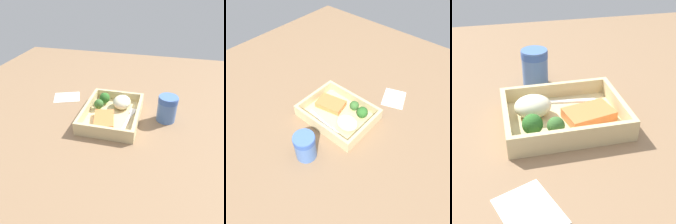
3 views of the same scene
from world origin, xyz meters
The scene contains 10 objects.
ground_plane centered at (0.00, 0.00, -1.00)cm, with size 160.00×160.00×2.00cm, color #866649.
takeout_tray centered at (0.00, 0.00, 0.60)cm, with size 27.51×21.29×1.20cm, color #CBB683.
tray_rim centered at (0.00, 0.00, 3.10)cm, with size 27.51×21.29×3.79cm.
salmon_fillet centered at (-5.44, 1.74, 2.36)cm, with size 10.96×7.20×2.33cm, color orange.
mashed_potatoes centered at (6.79, -2.55, 3.68)cm, with size 8.57×7.18×4.95cm, color beige.
broccoli_floret_1 centered at (7.96, 5.10, 3.89)cm, with size 4.48×4.48×5.03cm.
broccoli_floret_2 centered at (3.18, 6.24, 3.58)cm, with size 3.84×3.84×4.39cm.
fork centered at (-0.61, -6.94, 1.42)cm, with size 15.88×3.75×0.44cm.
paper_cup centered at (3.51, -20.53, 5.70)cm, with size 7.34×7.34×10.19cm.
receipt_slip centered at (11.41, 24.05, 0.12)cm, with size 9.01×11.40×0.24cm, color white.
Camera 3 is at (13.59, 58.62, 41.31)cm, focal length 50.00 mm.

